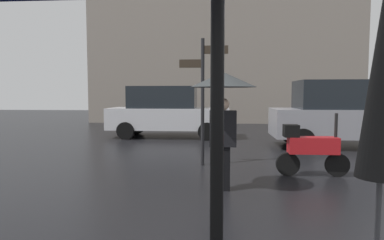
% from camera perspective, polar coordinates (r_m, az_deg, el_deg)
% --- Properties ---
extents(folded_patio_umbrella_near, '(0.49, 0.49, 2.46)m').
position_cam_1_polar(folded_patio_umbrella_near, '(2.58, 29.52, 4.02)').
color(folded_patio_umbrella_near, black).
rests_on(folded_patio_umbrella_near, ground).
extents(pedestrian_with_umbrella, '(1.09, 1.09, 1.96)m').
position_cam_1_polar(pedestrian_with_umbrella, '(5.58, 5.27, 4.48)').
color(pedestrian_with_umbrella, black).
rests_on(pedestrian_with_umbrella, ground).
extents(parked_scooter, '(1.40, 0.32, 1.23)m').
position_cam_1_polar(parked_scooter, '(7.00, 19.31, -4.47)').
color(parked_scooter, black).
rests_on(parked_scooter, ground).
extents(parked_car_left, '(4.43, 1.83, 1.89)m').
position_cam_1_polar(parked_car_left, '(12.65, -4.21, 1.41)').
color(parked_car_left, silver).
rests_on(parked_car_left, ground).
extents(parked_car_right, '(4.11, 1.87, 2.01)m').
position_cam_1_polar(parked_car_right, '(11.08, 23.61, 0.92)').
color(parked_car_right, gray).
rests_on(parked_car_right, ground).
extents(street_signpost, '(1.08, 0.08, 2.83)m').
position_cam_1_polar(street_signpost, '(7.56, 1.85, 5.27)').
color(street_signpost, black).
rests_on(street_signpost, ground).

